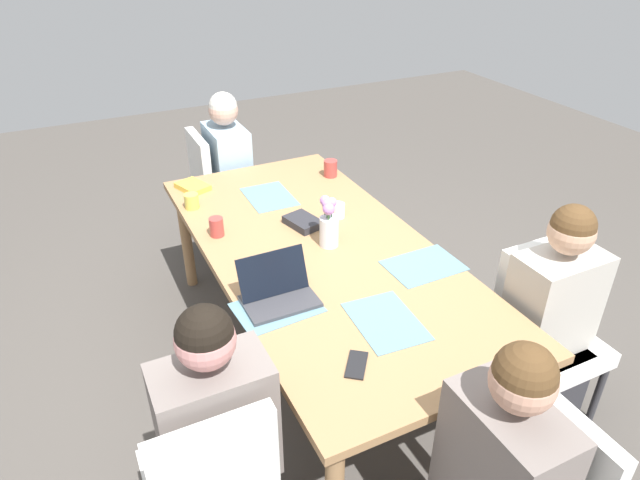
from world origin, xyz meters
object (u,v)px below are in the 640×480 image
Objects in this scene: person_head_right_left_near at (230,184)px; person_near_left_mid at (545,332)px; book_red_cover at (193,187)px; chair_near_left_mid at (542,324)px; flower_vase at (329,223)px; coffee_mug_centre_right at (217,227)px; phone_black at (357,365)px; laptop_far_right_near at (278,293)px; dining_table at (320,259)px; book_blue_cover at (303,222)px; coffee_mug_near_right at (338,210)px; coffee_mug_centre_left at (192,201)px; person_far_right_near at (221,454)px; chair_head_right_left_near at (218,186)px; coffee_mug_near_left at (330,168)px.

person_head_right_left_near and person_near_left_mid have the same top height.
book_red_cover is (-0.45, 0.36, 0.24)m from person_head_right_left_near.
flower_vase is at bearing 46.50° from chair_near_left_mid.
phone_black is (-1.19, -0.18, -0.05)m from coffee_mug_centre_right.
laptop_far_right_near reaches higher than phone_black.
flower_vase is (0.01, -0.06, 0.19)m from dining_table.
phone_black is at bearing -171.18° from coffee_mug_centre_right.
book_blue_cover is (0.57, -0.38, -0.02)m from laptop_far_right_near.
coffee_mug_near_right is (0.26, -0.24, 0.11)m from dining_table.
chair_near_left_mid is 1.21m from coffee_mug_near_right.
person_head_right_left_near is 1.46m from flower_vase.
coffee_mug_centre_left is at bearing 56.59° from coffee_mug_near_right.
coffee_mug_near_right is at bearing -158.62° from book_red_cover.
flower_vase is at bearing 41.54° from person_near_left_mid.
dining_table is 1.15m from person_far_right_near.
person_near_left_mid reaches higher than coffee_mug_centre_left.
coffee_mug_near_right is (0.25, -0.18, -0.09)m from flower_vase.
chair_near_left_mid reaches higher than phone_black.
laptop_far_right_near is (0.49, -0.44, 0.27)m from person_far_right_near.
dining_table is 15.38× the size of phone_black.
dining_table is 0.49m from laptop_far_right_near.
book_blue_cover is at bearing -4.87° from dining_table.
chair_near_left_mid is at bearing -154.54° from book_blue_cover.
coffee_mug_near_right is 0.94× the size of coffee_mug_centre_left.
laptop_far_right_near is (-1.80, 0.25, 0.30)m from chair_head_right_left_near.
book_blue_cover is (1.07, -0.82, 0.25)m from person_far_right_near.
coffee_mug_centre_left is at bearing 36.30° from flower_vase.
phone_black is (-1.56, -0.22, -0.04)m from coffee_mug_centre_left.
phone_black is at bearing 155.90° from coffee_mug_near_right.
coffee_mug_near_right is at bearing -164.12° from chair_head_right_left_near.
dining_table is 1.14m from chair_near_left_mid.
laptop_far_right_near reaches higher than chair_head_right_left_near.
person_near_left_mid is at bearing -140.79° from coffee_mug_centre_left.
person_near_left_mid reaches higher than chair_near_left_mid.
laptop_far_right_near is 1.29m from book_red_cover.
chair_head_right_left_near is 1.30m from coffee_mug_near_right.
coffee_mug_centre_right is 0.47m from book_blue_cover.
coffee_mug_centre_left is at bearing 5.67° from coffee_mug_centre_right.
phone_black is (-1.60, 0.70, -0.05)m from coffee_mug_near_left.
chair_head_right_left_near is 2.42m from chair_near_left_mid.
person_head_right_left_near reaches higher than coffee_mug_centre_right.
chair_near_left_mid is at bearing 132.01° from phone_black.
coffee_mug_centre_left is at bearing -12.16° from person_far_right_near.
coffee_mug_near_left is 0.68m from book_blue_cover.
person_near_left_mid is at bearing -166.76° from book_red_cover.
person_far_right_near reaches higher than coffee_mug_near_right.
person_near_left_mid is 11.11× the size of coffee_mug_near_left.
chair_near_left_mid is 1.16m from flower_vase.
coffee_mug_near_right reaches higher than phone_black.
chair_head_right_left_near is at bearing 6.39° from flower_vase.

